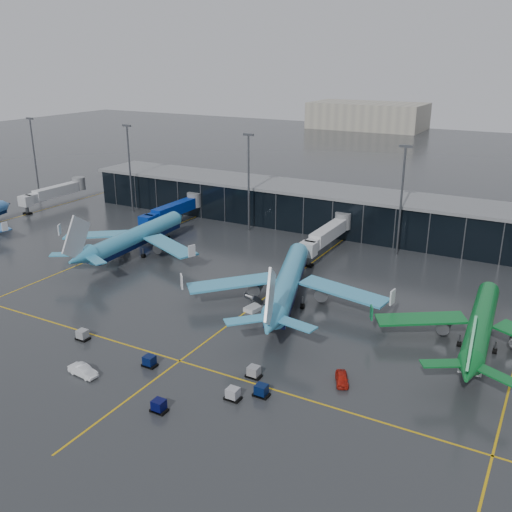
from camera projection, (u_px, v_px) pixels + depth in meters
The scene contains 12 objects.
ground at pixel (184, 311), 104.07m from camera, with size 600.00×600.00×0.00m, color #282B2D.
terminal_pier at pixel (319, 207), 153.34m from camera, with size 142.00×17.00×10.70m.
jet_bridges at pixel (172, 210), 154.02m from camera, with size 94.00×27.50×7.20m.
flood_masts at pixel (320, 187), 138.37m from camera, with size 203.00×0.50×25.50m.
taxi_lines at pixel (260, 301), 108.22m from camera, with size 220.00×120.00×0.02m.
airliner_arkefly at pixel (136, 226), 132.26m from camera, with size 38.30×43.62×13.40m, color #3C9EC7, non-canonical shape.
airliner_klm_near at pixel (288, 268), 105.45m from camera, with size 39.40×44.87×13.79m, color #3FA3D0, non-canonical shape.
airliner_aer_lingus at pixel (483, 311), 90.03m from camera, with size 34.40×39.18×12.04m, color #0C6D29, non-canonical shape.
baggage_carts at pixel (187, 375), 81.86m from camera, with size 35.73×14.95×1.70m.
mobile_airstair at pixel (253, 307), 104.13m from camera, with size 2.75×3.55×3.45m.
service_van_red at pixel (342, 379), 81.01m from camera, with size 1.74×4.32×1.47m, color #B3190D.
service_van_white at pixel (83, 371), 82.94m from camera, with size 1.72×4.92×1.62m, color white.
Camera 1 is at (57.56, -76.41, 44.20)m, focal length 40.00 mm.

